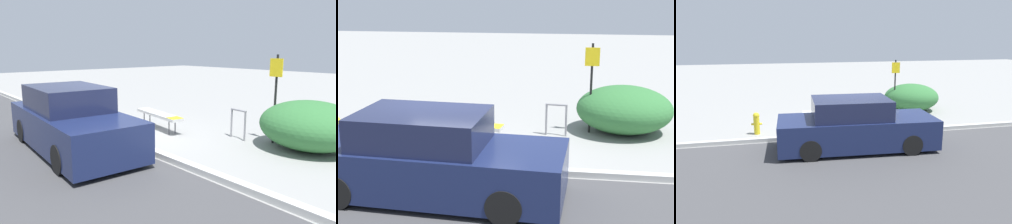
% 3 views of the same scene
% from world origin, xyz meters
% --- Properties ---
extents(ground_plane, '(60.00, 60.00, 0.00)m').
position_xyz_m(ground_plane, '(0.00, 0.00, 0.00)').
color(ground_plane, gray).
extents(road_strip, '(60.00, 10.00, 0.01)m').
position_xyz_m(road_strip, '(0.00, -5.15, 0.00)').
color(road_strip, '#424244').
rests_on(road_strip, ground_plane).
extents(curb, '(60.00, 0.20, 0.13)m').
position_xyz_m(curb, '(0.00, 0.00, 0.07)').
color(curb, '#B7B7B2').
rests_on(curb, ground_plane).
extents(bench, '(2.17, 0.66, 0.52)m').
position_xyz_m(bench, '(-0.33, 1.64, 0.46)').
color(bench, '#515156').
rests_on(bench, ground_plane).
extents(bike_rack, '(0.55, 0.11, 0.83)m').
position_xyz_m(bike_rack, '(1.93, 2.61, 0.50)').
color(bike_rack, gray).
rests_on(bike_rack, ground_plane).
extents(sign_post, '(0.36, 0.08, 2.30)m').
position_xyz_m(sign_post, '(2.77, 3.00, 1.38)').
color(sign_post, black).
rests_on(sign_post, ground_plane).
extents(fire_hydrant, '(0.36, 0.22, 0.77)m').
position_xyz_m(fire_hydrant, '(-3.07, 0.91, 0.41)').
color(fire_hydrant, gold).
rests_on(fire_hydrant, ground_plane).
extents(shrub_hedge, '(2.44, 2.25, 1.21)m').
position_xyz_m(shrub_hedge, '(3.65, 3.19, 0.60)').
color(shrub_hedge, '#337038').
rests_on(shrub_hedge, ground_plane).
extents(parked_car_near, '(4.73, 2.00, 1.55)m').
position_xyz_m(parked_car_near, '(-0.12, -1.27, 0.69)').
color(parked_car_near, black).
rests_on(parked_car_near, ground_plane).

